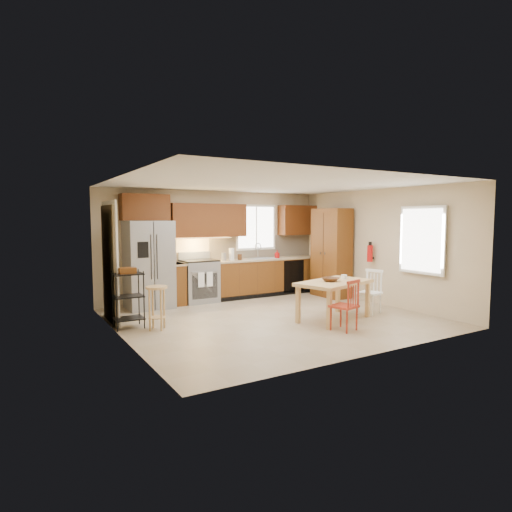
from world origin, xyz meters
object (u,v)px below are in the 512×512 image
Objects in this scene: refrigerator at (149,265)px; dining_table at (334,301)px; bar_stool at (157,308)px; range_stove at (199,282)px; table_jar at (344,278)px; pantry at (331,253)px; chair_white at (369,292)px; fire_extinguisher at (370,254)px; soap_bottle at (277,254)px; chair_red at (344,305)px; table_bowl at (330,282)px; utility_cart at (128,299)px.

refrigerator is 3.86m from dining_table.
refrigerator is 2.47× the size of bar_stool.
range_stove is 3.29m from table_jar.
pantry is 2.01m from chair_white.
fire_extinguisher is 0.49× the size of bar_stool.
soap_bottle is at bearing 84.42° from table_jar.
chair_red is at bearing -132.04° from table_jar.
table_bowl is at bearing -48.10° from refrigerator.
table_bowl is 0.42m from table_jar.
utility_cart is (-3.72, 1.26, -0.25)m from table_jar.
refrigerator is at bearing 167.38° from pantry.
chair_white is (0.37, -2.72, -0.57)m from soap_bottle.
refrigerator reaches higher than bar_stool.
fire_extinguisher is at bearing -61.13° from chair_white.
table_bowl reaches higher than bar_stool.
range_stove reaches higher than table_bowl.
soap_bottle is 0.13× the size of dining_table.
soap_bottle reaches higher than chair_red.
pantry reaches higher than dining_table.
bar_stool is 0.54m from utility_cart.
soap_bottle reaches higher than bar_stool.
utility_cart is at bearing 157.79° from table_bowl.
bar_stool is at bearing 161.19° from table_bowl.
range_stove is at bearing 91.59° from chair_red.
range_stove is 3.83m from fire_extinguisher.
pantry reaches higher than range_stove.
chair_red is (-0.93, -3.42, -0.57)m from soap_bottle.
table_jar reaches higher than dining_table.
pantry is (4.13, -0.93, 0.14)m from refrigerator.
utility_cart is at bearing 143.08° from bar_stool.
soap_bottle is 3.59m from chair_red.
pantry is 7.14× the size of table_bowl.
soap_bottle is at bearing 58.97° from chair_red.
soap_bottle is 2.80m from chair_white.
utility_cart is at bearing -173.98° from pantry.
pantry is at bearing 55.76° from table_jar.
soap_bottle is 2.87m from table_bowl.
utility_cart reaches higher than chair_red.
refrigerator is at bearing 131.90° from table_bowl.
table_bowl is (-1.04, -0.05, 0.29)m from chair_white.
soap_bottle is 4.06m from bar_stool.
refrigerator is 5.06× the size of fire_extinguisher.
bar_stool is at bearing -169.09° from pantry.
range_stove is 1.08× the size of chair_red.
soap_bottle is 0.09× the size of pantry.
chair_white is (0.95, 0.05, 0.07)m from dining_table.
refrigerator reaches higher than chair_white.
utility_cart is at bearing 142.49° from dining_table.
table_bowl is at bearing -167.47° from table_jar.
table_jar is 0.16× the size of bar_stool.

